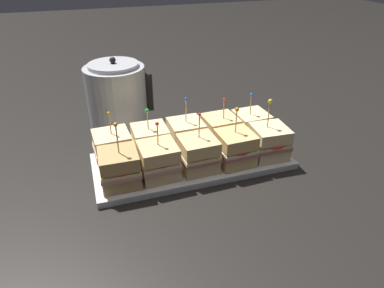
% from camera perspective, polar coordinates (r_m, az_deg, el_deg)
% --- Properties ---
extents(ground_plane, '(6.00, 6.00, 0.00)m').
position_cam_1_polar(ground_plane, '(0.99, 0.00, -3.32)').
color(ground_plane, black).
extents(serving_platter, '(0.55, 0.24, 0.02)m').
position_cam_1_polar(serving_platter, '(0.98, 0.00, -2.88)').
color(serving_platter, silver).
rests_on(serving_platter, ground_plane).
extents(sandwich_front_far_left, '(0.10, 0.10, 0.17)m').
position_cam_1_polar(sandwich_front_far_left, '(0.88, -12.00, -3.96)').
color(sandwich_front_far_left, tan).
rests_on(sandwich_front_far_left, serving_platter).
extents(sandwich_front_left, '(0.10, 0.10, 0.16)m').
position_cam_1_polar(sandwich_front_left, '(0.89, -5.62, -2.79)').
color(sandwich_front_left, '#DBB77A').
rests_on(sandwich_front_left, serving_platter).
extents(sandwich_front_center, '(0.10, 0.10, 0.16)m').
position_cam_1_polar(sandwich_front_center, '(0.91, 1.02, -1.65)').
color(sandwich_front_center, '#DBB77A').
rests_on(sandwich_front_center, serving_platter).
extents(sandwich_front_right, '(0.10, 0.10, 0.16)m').
position_cam_1_polar(sandwich_front_right, '(0.95, 7.19, -0.67)').
color(sandwich_front_right, tan).
rests_on(sandwich_front_right, serving_platter).
extents(sandwich_front_far_right, '(0.10, 0.11, 0.17)m').
position_cam_1_polar(sandwich_front_far_right, '(0.99, 12.71, 0.36)').
color(sandwich_front_far_right, beige).
rests_on(sandwich_front_far_right, serving_platter).
extents(sandwich_back_far_left, '(0.10, 0.10, 0.16)m').
position_cam_1_polar(sandwich_back_far_left, '(0.96, -13.07, -0.70)').
color(sandwich_back_far_left, beige).
rests_on(sandwich_back_far_left, serving_platter).
extents(sandwich_back_left, '(0.10, 0.10, 0.15)m').
position_cam_1_polar(sandwich_back_left, '(0.98, -6.94, 0.32)').
color(sandwich_back_left, beige).
rests_on(sandwich_back_left, serving_platter).
extents(sandwich_back_center, '(0.10, 0.10, 0.17)m').
position_cam_1_polar(sandwich_back_center, '(1.00, -1.12, 1.36)').
color(sandwich_back_center, beige).
rests_on(sandwich_back_center, serving_platter).
extents(sandwich_back_right, '(0.10, 0.10, 0.15)m').
position_cam_1_polar(sandwich_back_right, '(1.03, 4.68, 2.15)').
color(sandwich_back_right, '#DBB77A').
rests_on(sandwich_back_right, serving_platter).
extents(sandwich_back_far_right, '(0.10, 0.10, 0.16)m').
position_cam_1_polar(sandwich_back_far_right, '(1.08, 9.77, 2.98)').
color(sandwich_back_far_right, beige).
rests_on(sandwich_back_far_right, serving_platter).
extents(kettle_steel, '(0.22, 0.19, 0.25)m').
position_cam_1_polar(kettle_steel, '(1.17, -12.37, 7.58)').
color(kettle_steel, '#B7BABF').
rests_on(kettle_steel, ground_plane).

